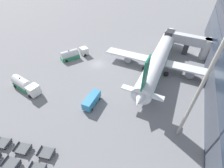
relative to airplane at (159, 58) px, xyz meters
name	(u,v)px	position (x,y,z in m)	size (l,w,h in m)	color
ground_plane	(98,64)	(-17.08, -5.94, -3.45)	(500.00, 500.00, 0.00)	gray
jet_bridge	(194,44)	(8.35, 12.74, 0.56)	(16.21, 5.24, 6.61)	silver
airplane	(159,58)	(0.00, 0.00, 0.00)	(32.00, 41.52, 12.19)	silver
fuel_tanker_primary	(73,54)	(-26.31, -6.18, -2.14)	(6.90, 9.13, 3.14)	white
fuel_tanker_secondary	(25,85)	(-27.76, -23.78, -2.11)	(9.20, 4.16, 3.12)	white
service_van	(92,100)	(-10.14, -20.98, -2.27)	(2.55, 5.40, 2.16)	teal
baggage_dolly_row_near_col_b	(11,164)	(-14.85, -37.78, -2.96)	(3.36, 2.16, 0.92)	#515459
baggage_dolly_row_mid_a_col_a	(3,143)	(-19.28, -36.04, -2.96)	(3.38, 2.37, 0.92)	#515459
baggage_dolly_row_mid_a_col_b	(23,148)	(-15.24, -35.24, -2.96)	(3.38, 2.33, 0.92)	#515459
baggage_dolly_row_mid_a_col_c	(46,153)	(-11.10, -34.08, -2.96)	(3.38, 2.33, 0.92)	#515459
apron_light_mast	(217,56)	(8.32, -20.57, 13.11)	(2.00, 0.70, 28.79)	#ADA89E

